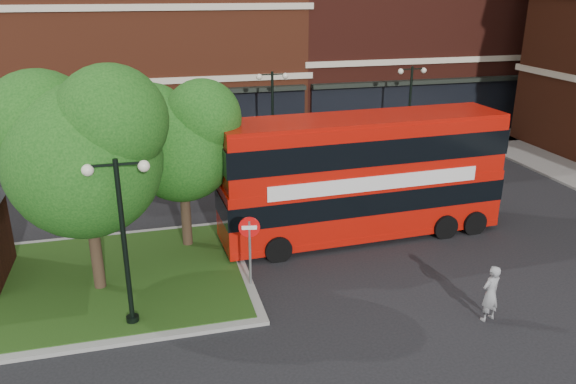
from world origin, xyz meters
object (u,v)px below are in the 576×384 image
object	(u,v)px
car_silver	(225,154)
car_white	(291,150)
woman	(490,293)
bus	(363,169)

from	to	relation	value
car_silver	car_white	distance (m)	3.66
car_silver	car_white	size ratio (longest dim) A/B	1.07
woman	car_white	world-z (taller)	woman
bus	woman	size ratio (longest dim) A/B	6.27
car_silver	woman	bearing A→B (deg)	-170.26
car_white	bus	bearing A→B (deg)	178.39
bus	car_white	size ratio (longest dim) A/B	2.70
woman	car_silver	bearing A→B (deg)	-88.00
bus	car_white	xyz separation A→B (m)	(-0.12, 10.06, -2.05)
car_silver	car_white	bearing A→B (deg)	-97.61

